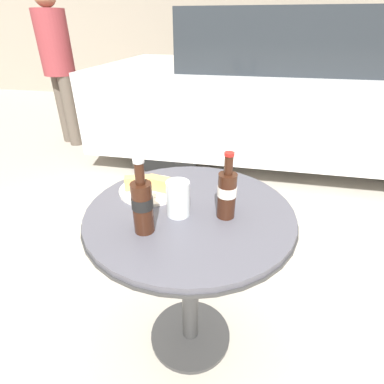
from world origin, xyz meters
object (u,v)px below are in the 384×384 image
Objects in this scene: cola_bottle_left at (142,205)px; parked_car at (307,93)px; pedestrian at (58,61)px; bistro_table at (190,242)px; lunch_plate_near at (151,187)px; cola_bottle_right at (227,193)px; drinking_glass at (178,200)px.

parked_car is (0.81, 2.62, -0.13)m from cola_bottle_left.
pedestrian is at bearing 127.20° from cola_bottle_left.
bistro_table is 0.26m from lunch_plate_near.
parked_car is at bearing 74.24° from bistro_table.
cola_bottle_right is at bearing -47.76° from pedestrian.
cola_bottle_right is (0.24, 0.14, -0.01)m from cola_bottle_left.
cola_bottle_right is 1.87× the size of drinking_glass.
pedestrian is (-2.10, 2.32, 0.13)m from cola_bottle_right.
parked_car is (0.87, 2.37, -0.06)m from lunch_plate_near.
drinking_glass is 0.03× the size of parked_car.
parked_car reaches higher than bistro_table.
bistro_table is at bearing 52.89° from cola_bottle_left.
cola_bottle_left reaches higher than cola_bottle_right.
bistro_table is 0.31m from cola_bottle_left.
cola_bottle_right is 0.95× the size of lunch_plate_near.
bistro_table is at bearing 49.48° from drinking_glass.
lunch_plate_near is at bearing 151.49° from bistro_table.
cola_bottle_right is 0.17m from drinking_glass.
pedestrian reaches higher than parked_car.
lunch_plate_near is 0.15× the size of pedestrian.
bistro_table is at bearing -105.76° from parked_car.
bistro_table is 3.06× the size of lunch_plate_near.
lunch_plate_near is (-0.14, 0.13, -0.04)m from drinking_glass.
lunch_plate_near is 0.06× the size of parked_car.
bistro_table is 3.23× the size of cola_bottle_right.
lunch_plate_near is 2.52m from parked_car.
lunch_plate_near is 2.85m from pedestrian.
cola_bottle_right is (0.13, -0.02, 0.24)m from bistro_table.
cola_bottle_left reaches higher than bistro_table.
pedestrian is at bearing 132.24° from cola_bottle_right.
drinking_glass is at bearing -42.96° from lunch_plate_near.
parked_car is at bearing 69.80° from lunch_plate_near.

